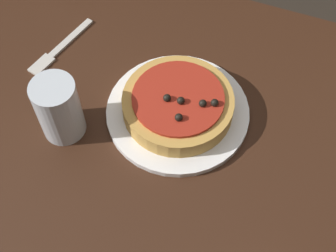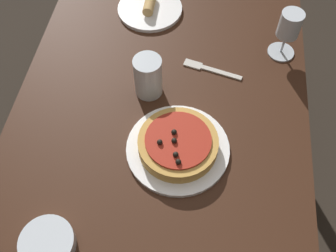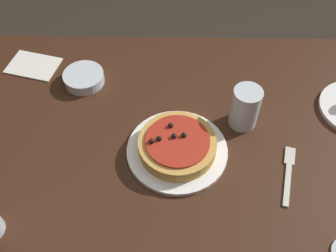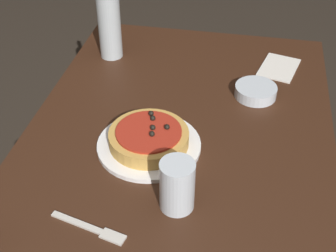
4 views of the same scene
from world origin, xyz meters
name	(u,v)px [view 2 (image 2 of 4)]	position (x,y,z in m)	size (l,w,h in m)	color
ground_plane	(162,214)	(0.00, 0.00, 0.00)	(14.00, 14.00, 0.00)	#2D261E
dining_table	(159,137)	(0.00, 0.00, 0.62)	(1.48, 0.81, 0.70)	#381E11
dinner_plate	(178,149)	(-0.08, -0.06, 0.71)	(0.26, 0.26, 0.01)	white
pizza	(178,144)	(-0.08, -0.06, 0.74)	(0.20, 0.20, 0.05)	gold
wine_glass	(289,27)	(0.30, -0.33, 0.81)	(0.08, 0.08, 0.15)	silver
water_cup	(148,77)	(0.10, 0.04, 0.77)	(0.08, 0.08, 0.12)	silver
side_bowl	(47,243)	(-0.36, 0.19, 0.72)	(0.12, 0.12, 0.03)	silver
fork	(209,69)	(0.20, -0.12, 0.71)	(0.06, 0.18, 0.00)	beige
side_plate	(150,8)	(0.43, 0.09, 0.71)	(0.21, 0.21, 0.05)	white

